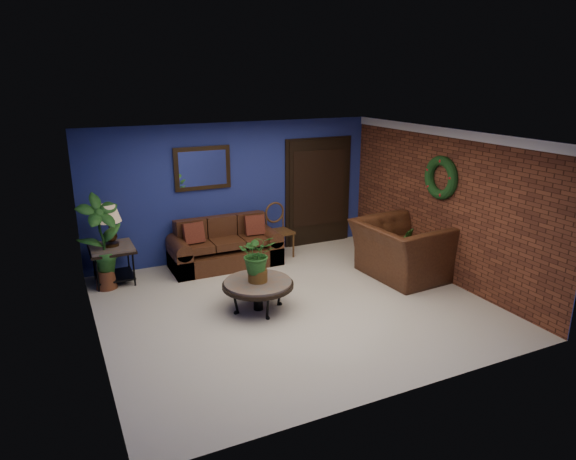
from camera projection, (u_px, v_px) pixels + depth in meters
name	position (u px, v px, depth m)	size (l,w,h in m)	color
floor	(294.00, 305.00, 7.69)	(5.50, 5.50, 0.00)	beige
wall_back	(235.00, 191.00, 9.49)	(5.50, 0.04, 2.50)	navy
wall_left	(90.00, 253.00, 6.20)	(0.04, 5.00, 2.50)	navy
wall_right_brick	(443.00, 205.00, 8.46)	(0.04, 5.00, 2.50)	brown
ceiling	(294.00, 137.00, 6.96)	(5.50, 5.00, 0.02)	silver
crown_molding	(449.00, 133.00, 8.10)	(0.03, 5.00, 0.14)	white
wall_mirror	(202.00, 168.00, 9.07)	(1.02, 0.06, 0.77)	#422D16
closet_door	(318.00, 192.00, 10.24)	(1.44, 0.06, 2.18)	black
wreath	(441.00, 178.00, 8.34)	(0.72, 0.72, 0.16)	black
sofa	(224.00, 249.00, 9.24)	(1.94, 0.84, 0.87)	#482614
coffee_table	(258.00, 285.00, 7.44)	(1.04, 1.04, 0.45)	#56514B
end_table	(112.00, 254.00, 8.37)	(0.70, 0.70, 0.64)	#56514B
table_lamp	(109.00, 220.00, 8.21)	(0.40, 0.40, 0.66)	#422D16
side_chair	(278.00, 226.00, 9.65)	(0.48, 0.48, 1.02)	#502F17
armchair	(402.00, 250.00, 8.65)	(1.46, 1.27, 0.95)	#482614
coffee_plant	(257.00, 255.00, 7.30)	(0.64, 0.59, 0.72)	brown
floor_plant	(403.00, 249.00, 8.93)	(0.39, 0.34, 0.79)	brown
tall_plant	(102.00, 238.00, 8.06)	(0.80, 0.67, 1.55)	brown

